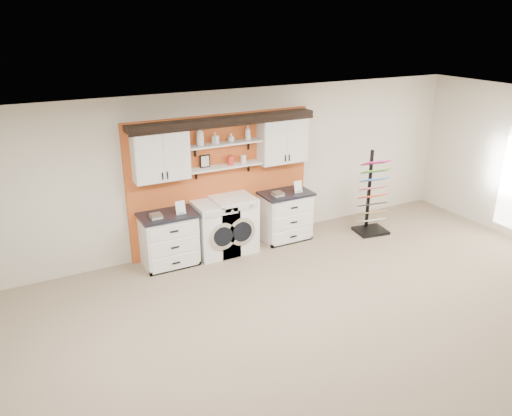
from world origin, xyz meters
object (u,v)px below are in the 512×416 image
base_cabinet_left (169,239)px  base_cabinet_right (285,216)px  sample_rack (372,207)px  dryer (234,224)px  washer (215,229)px

base_cabinet_left → base_cabinet_right: size_ratio=0.99×
base_cabinet_left → sample_rack: sample_rack is taller
base_cabinet_left → dryer: bearing=-0.2°
base_cabinet_left → dryer: 1.19m
base_cabinet_right → base_cabinet_left: bearing=180.0°
dryer → base_cabinet_left: bearing=179.8°
base_cabinet_right → sample_rack: 1.71m
base_cabinet_left → dryer: dryer is taller
base_cabinet_left → base_cabinet_right: (2.26, -0.00, 0.00)m
washer → dryer: (0.36, -0.00, 0.02)m
base_cabinet_right → washer: bearing=-179.9°
base_cabinet_right → washer: (-1.42, -0.00, 0.02)m
base_cabinet_left → sample_rack: (3.89, -0.52, 0.06)m
base_cabinet_left → dryer: size_ratio=0.94×
base_cabinet_left → washer: bearing=-0.2°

